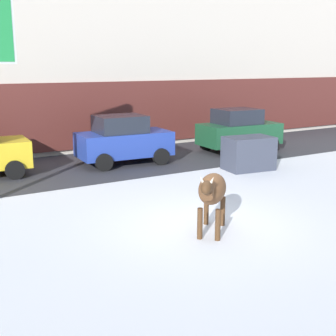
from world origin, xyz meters
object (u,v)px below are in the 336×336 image
Objects in this scene: car_blue_hatchback at (123,140)px; car_darkgreen_hatchback at (239,130)px; pedestrian_by_cars at (158,125)px; dumpster at (249,153)px; cow_brown at (212,191)px.

car_blue_hatchback and car_darkgreen_hatchback have the same top height.
dumpster is (0.02, -6.53, -0.28)m from pedestrian_by_cars.
car_blue_hatchback is 2.08× the size of pedestrian_by_cars.
car_blue_hatchback reaches higher than cow_brown.
car_darkgreen_hatchback is (6.97, 7.55, -0.07)m from cow_brown.
car_darkgreen_hatchback reaches higher than cow_brown.
pedestrian_by_cars is at bearing 120.10° from car_darkgreen_hatchback.
car_darkgreen_hatchback is at bearing -59.90° from pedestrian_by_cars.
car_blue_hatchback is at bearing 177.74° from car_darkgreen_hatchback.
pedestrian_by_cars is 1.02× the size of dumpster.
car_darkgreen_hatchback is at bearing 56.31° from dumpster.
cow_brown is at bearing -101.07° from car_blue_hatchback.
dumpster is at bearing -89.83° from pedestrian_by_cars.
cow_brown is 0.96× the size of pedestrian_by_cars.
cow_brown is at bearing -132.70° from car_darkgreen_hatchback.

